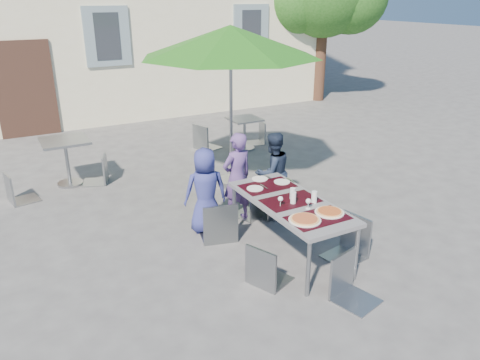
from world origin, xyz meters
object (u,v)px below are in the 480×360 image
pizza_near_left (305,219)px  child_1 (237,178)px  chair_3 (266,242)px  chair_0 (219,198)px  bg_chair_l_0 (13,170)px  child_2 (272,172)px  chair_5 (353,252)px  bg_chair_r_1 (258,119)px  patio_umbrella (231,42)px  dining_table (291,205)px  chair_4 (353,213)px  chair_1 (254,183)px  chair_2 (273,179)px  cafe_table_1 (244,129)px  bg_chair_l_1 (204,122)px  bg_chair_r_0 (97,153)px  pizza_near_right (329,212)px  cafe_table_0 (66,152)px  child_0 (206,191)px

pizza_near_left → child_1: 1.73m
chair_3 → chair_0: bearing=90.1°
bg_chair_l_0 → chair_3: bearing=-59.3°
child_1 → child_2: child_1 is taller
chair_5 → bg_chair_r_1: size_ratio=1.04×
child_1 → patio_umbrella: (0.57, 1.26, 1.76)m
dining_table → chair_0: chair_0 is taller
chair_4 → patio_umbrella: (-0.22, 2.86, 1.84)m
dining_table → child_1: 1.20m
child_1 → chair_0: size_ratio=1.27×
dining_table → chair_1: bearing=82.8°
chair_2 → cafe_table_1: 3.34m
bg_chair_l_1 → chair_3: bearing=-106.8°
chair_4 → cafe_table_1: size_ratio=1.49×
chair_4 → bg_chair_l_0: 5.28m
child_1 → child_2: (0.64, 0.05, -0.05)m
bg_chair_l_0 → bg_chair_r_0: size_ratio=0.99×
pizza_near_right → chair_4: (0.47, 0.11, -0.17)m
chair_3 → cafe_table_0: bearing=108.5°
chair_2 → chair_4: bearing=-80.8°
chair_0 → chair_1: bearing=27.1°
patio_umbrella → pizza_near_right: bearing=-94.9°
chair_1 → chair_4: chair_4 is taller
pizza_near_right → chair_0: (-0.83, 1.27, -0.14)m
patio_umbrella → bg_chair_r_1: bearing=48.8°
pizza_near_left → cafe_table_1: size_ratio=0.54×
cafe_table_0 → chair_5: bearing=-66.9°
bg_chair_l_1 → bg_chair_r_0: bearing=-160.3°
chair_5 → patio_umbrella: bearing=83.6°
chair_2 → chair_5: size_ratio=1.02×
chair_2 → cafe_table_0: (-2.48, 2.76, 0.02)m
pizza_near_left → bg_chair_l_1: bg_chair_l_1 is taller
chair_0 → cafe_table_1: size_ratio=1.56×
chair_4 → bg_chair_r_1: size_ratio=1.08×
child_2 → dining_table: bearing=63.0°
bg_chair_l_0 → chair_2: bearing=-35.3°
dining_table → cafe_table_1: 4.49m
dining_table → chair_5: bearing=-87.5°
chair_1 → bg_chair_l_0: bearing=143.3°
dining_table → pizza_near_right: 0.55m
chair_1 → chair_3: 1.78m
dining_table → child_1: child_1 is taller
chair_1 → bg_chair_r_1: size_ratio=1.00×
bg_chair_l_1 → child_1: bearing=-106.6°
bg_chair_l_0 → bg_chair_r_0: (1.38, 0.23, 0.01)m
chair_1 → bg_chair_l_0: bg_chair_l_0 is taller
child_0 → chair_5: (0.71, -2.21, -0.04)m
pizza_near_left → bg_chair_r_0: (-1.39, 4.22, -0.21)m
chair_2 → bg_chair_r_1: bearing=62.7°
child_0 → chair_2: 1.09m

